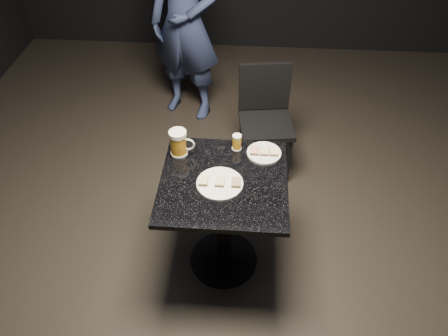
{
  "coord_description": "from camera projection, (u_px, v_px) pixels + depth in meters",
  "views": [
    {
      "loc": [
        0.12,
        -1.7,
        2.43
      ],
      "look_at": [
        0.0,
        0.02,
        0.82
      ],
      "focal_mm": 35.0,
      "sensor_mm": 36.0,
      "label": 1
    }
  ],
  "objects": [
    {
      "name": "beer_mug",
      "position": [
        179.0,
        143.0,
        2.5
      ],
      "size": [
        0.15,
        0.1,
        0.16
      ],
      "color": "silver",
      "rests_on": "table"
    },
    {
      "name": "plate_small",
      "position": [
        264.0,
        153.0,
        2.54
      ],
      "size": [
        0.2,
        0.2,
        0.01
      ],
      "primitive_type": "cylinder",
      "color": "white",
      "rests_on": "table"
    },
    {
      "name": "chair",
      "position": [
        265.0,
        115.0,
        3.26
      ],
      "size": [
        0.43,
        0.43,
        0.86
      ],
      "color": "black",
      "rests_on": "floor"
    },
    {
      "name": "canapes_on_plate_small",
      "position": [
        264.0,
        151.0,
        2.53
      ],
      "size": [
        0.16,
        0.07,
        0.02
      ],
      "color": "#4C3521",
      "rests_on": "plate_small"
    },
    {
      "name": "patron",
      "position": [
        185.0,
        23.0,
        3.58
      ],
      "size": [
        0.73,
        0.59,
        1.72
      ],
      "primitive_type": "imported",
      "rotation": [
        0.0,
        0.0,
        -0.32
      ],
      "color": "navy",
      "rests_on": "floor"
    },
    {
      "name": "beer_tumbler",
      "position": [
        237.0,
        142.0,
        2.55
      ],
      "size": [
        0.06,
        0.06,
        0.1
      ],
      "color": "silver",
      "rests_on": "table"
    },
    {
      "name": "floor",
      "position": [
        224.0,
        260.0,
        2.9
      ],
      "size": [
        6.0,
        6.0,
        0.0
      ],
      "primitive_type": "plane",
      "color": "black",
      "rests_on": "ground"
    },
    {
      "name": "canapes_on_plate_large",
      "position": [
        220.0,
        181.0,
        2.35
      ],
      "size": [
        0.23,
        0.07,
        0.02
      ],
      "color": "#4C3521",
      "rests_on": "plate_large"
    },
    {
      "name": "plate_large",
      "position": [
        220.0,
        184.0,
        2.36
      ],
      "size": [
        0.25,
        0.25,
        0.01
      ],
      "primitive_type": "cylinder",
      "color": "white",
      "rests_on": "table"
    },
    {
      "name": "table",
      "position": [
        224.0,
        209.0,
        2.56
      ],
      "size": [
        0.7,
        0.7,
        0.75
      ],
      "color": "black",
      "rests_on": "floor"
    }
  ]
}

